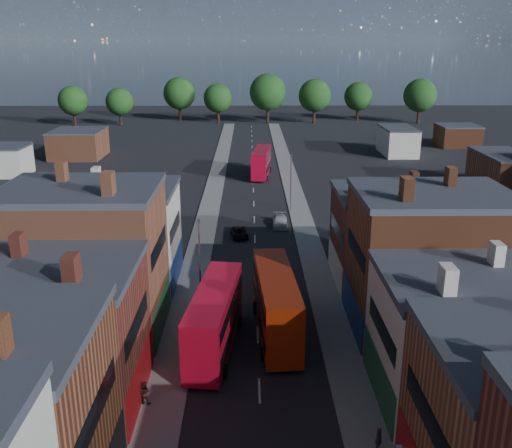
{
  "coord_description": "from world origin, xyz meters",
  "views": [
    {
      "loc": [
        -0.64,
        -18.26,
        23.28
      ],
      "look_at": [
        0.0,
        36.22,
        5.74
      ],
      "focal_mm": 40.0,
      "sensor_mm": 36.0,
      "label": 1
    }
  ],
  "objects_px": {
    "bus_0": "(215,318)",
    "ped_3": "(378,441)",
    "car_3": "(280,221)",
    "ped_1": "(144,393)",
    "bus_2": "(261,162)",
    "car_2": "(240,233)",
    "bus_1": "(276,303)"
  },
  "relations": [
    {
      "from": "car_3",
      "to": "ped_1",
      "type": "height_order",
      "value": "ped_1"
    },
    {
      "from": "bus_0",
      "to": "ped_3",
      "type": "xyz_separation_m",
      "value": [
        10.25,
        -12.14,
        -1.78
      ]
    },
    {
      "from": "bus_1",
      "to": "bus_2",
      "type": "distance_m",
      "value": 58.2
    },
    {
      "from": "bus_1",
      "to": "ped_3",
      "type": "relative_size",
      "value": 7.27
    },
    {
      "from": "bus_2",
      "to": "ped_3",
      "type": "relative_size",
      "value": 6.66
    },
    {
      "from": "bus_2",
      "to": "car_2",
      "type": "height_order",
      "value": "bus_2"
    },
    {
      "from": "bus_1",
      "to": "ped_1",
      "type": "xyz_separation_m",
      "value": [
        -9.2,
        -9.47,
        -1.95
      ]
    },
    {
      "from": "car_3",
      "to": "ped_3",
      "type": "distance_m",
      "value": 43.81
    },
    {
      "from": "car_2",
      "to": "car_3",
      "type": "distance_m",
      "value": 6.84
    },
    {
      "from": "bus_2",
      "to": "car_2",
      "type": "bearing_deg",
      "value": -89.23
    },
    {
      "from": "bus_1",
      "to": "car_3",
      "type": "relative_size",
      "value": 2.69
    },
    {
      "from": "car_2",
      "to": "ped_3",
      "type": "distance_m",
      "value": 40.23
    },
    {
      "from": "bus_1",
      "to": "ped_3",
      "type": "height_order",
      "value": "bus_1"
    },
    {
      "from": "car_2",
      "to": "ped_1",
      "type": "height_order",
      "value": "ped_1"
    },
    {
      "from": "bus_1",
      "to": "car_2",
      "type": "relative_size",
      "value": 3.05
    },
    {
      "from": "bus_0",
      "to": "car_3",
      "type": "bearing_deg",
      "value": 84.86
    },
    {
      "from": "bus_0",
      "to": "bus_2",
      "type": "relative_size",
      "value": 1.05
    },
    {
      "from": "bus_1",
      "to": "car_2",
      "type": "distance_m",
      "value": 25.08
    },
    {
      "from": "bus_2",
      "to": "car_2",
      "type": "relative_size",
      "value": 2.79
    },
    {
      "from": "bus_0",
      "to": "car_3",
      "type": "relative_size",
      "value": 2.59
    },
    {
      "from": "car_2",
      "to": "ped_1",
      "type": "relative_size",
      "value": 2.52
    },
    {
      "from": "bus_0",
      "to": "bus_1",
      "type": "xyz_separation_m",
      "value": [
        4.89,
        2.38,
        0.13
      ]
    },
    {
      "from": "bus_1",
      "to": "car_3",
      "type": "distance_m",
      "value": 29.29
    },
    {
      "from": "ped_3",
      "to": "car_3",
      "type": "bearing_deg",
      "value": 20.1
    },
    {
      "from": "bus_0",
      "to": "car_2",
      "type": "xyz_separation_m",
      "value": [
        1.5,
        27.12,
        -2.19
      ]
    },
    {
      "from": "bus_1",
      "to": "ped_3",
      "type": "distance_m",
      "value": 15.59
    },
    {
      "from": "car_2",
      "to": "ped_3",
      "type": "height_order",
      "value": "ped_3"
    },
    {
      "from": "bus_1",
      "to": "bus_2",
      "type": "xyz_separation_m",
      "value": [
        -0.0,
        58.2,
        -0.26
      ]
    },
    {
      "from": "bus_2",
      "to": "ped_1",
      "type": "bearing_deg",
      "value": -91.19
    },
    {
      "from": "bus_0",
      "to": "ped_3",
      "type": "distance_m",
      "value": 15.99
    },
    {
      "from": "car_3",
      "to": "ped_3",
      "type": "xyz_separation_m",
      "value": [
        3.52,
        -43.67,
        0.31
      ]
    },
    {
      "from": "bus_0",
      "to": "ped_1",
      "type": "bearing_deg",
      "value": -114.39
    }
  ]
}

